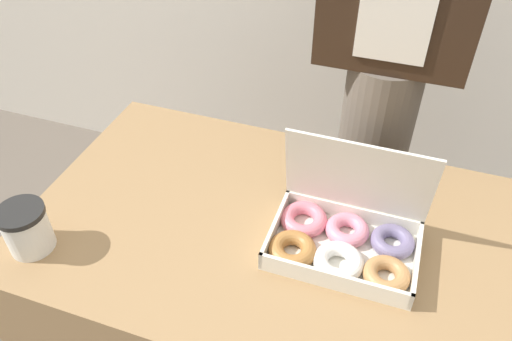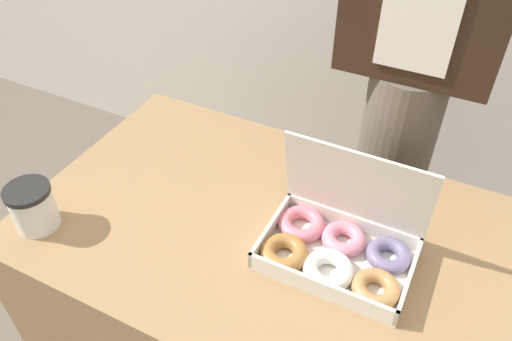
# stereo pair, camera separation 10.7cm
# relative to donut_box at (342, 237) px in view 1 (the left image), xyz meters

# --- Properties ---
(table) EXTENTS (1.16, 0.69, 0.77)m
(table) POSITION_rel_donut_box_xyz_m (-0.14, 0.02, -0.42)
(table) COLOR #99754C
(table) RESTS_ON ground_plane
(donut_box) EXTENTS (0.34, 0.23, 0.25)m
(donut_box) POSITION_rel_donut_box_xyz_m (0.00, 0.00, 0.00)
(donut_box) COLOR white
(donut_box) RESTS_ON table
(coffee_cup) EXTENTS (0.10, 0.10, 0.11)m
(coffee_cup) POSITION_rel_donut_box_xyz_m (-0.63, -0.21, 0.02)
(coffee_cup) COLOR white
(coffee_cup) RESTS_ON table
(person_customer) EXTENTS (0.40, 0.23, 1.76)m
(person_customer) POSITION_rel_donut_box_xyz_m (0.00, 0.57, 0.17)
(person_customer) COLOR #665B51
(person_customer) RESTS_ON ground_plane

